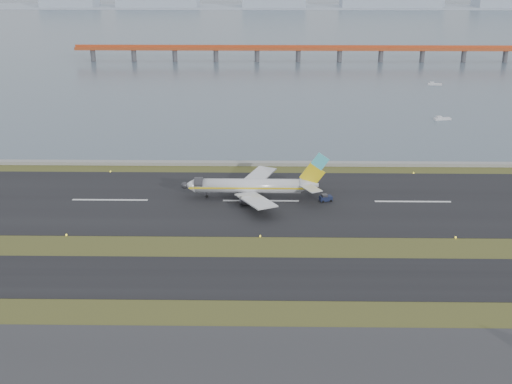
% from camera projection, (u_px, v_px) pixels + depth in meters
% --- Properties ---
extents(ground, '(1000.00, 1000.00, 0.00)m').
position_uv_depth(ground, '(260.00, 252.00, 141.04)').
color(ground, '#344318').
rests_on(ground, ground).
extents(taxiway_strip, '(1000.00, 18.00, 0.10)m').
position_uv_depth(taxiway_strip, '(259.00, 278.00, 129.81)').
color(taxiway_strip, black).
rests_on(taxiway_strip, ground).
extents(runway_strip, '(1000.00, 45.00, 0.10)m').
position_uv_depth(runway_strip, '(261.00, 201.00, 169.03)').
color(runway_strip, black).
rests_on(runway_strip, ground).
extents(seawall, '(1000.00, 2.50, 1.00)m').
position_uv_depth(seawall, '(262.00, 163.00, 196.89)').
color(seawall, gray).
rests_on(seawall, ground).
extents(bay_water, '(1400.00, 800.00, 1.30)m').
position_uv_depth(bay_water, '(265.00, 22.00, 570.62)').
color(bay_water, '#43505F').
rests_on(bay_water, ground).
extents(red_pier, '(260.00, 5.00, 10.20)m').
position_uv_depth(red_pier, '(298.00, 49.00, 371.62)').
color(red_pier, '#B3461E').
rests_on(red_pier, ground).
extents(far_shoreline, '(1400.00, 80.00, 60.50)m').
position_uv_depth(far_shoreline, '(277.00, 1.00, 717.68)').
color(far_shoreline, '#9CA9B8').
rests_on(far_shoreline, ground).
extents(airliner, '(38.52, 32.89, 12.80)m').
position_uv_depth(airliner, '(253.00, 186.00, 169.80)').
color(airliner, silver).
rests_on(airliner, ground).
extents(pushback_tug, '(3.56, 2.62, 2.04)m').
position_uv_depth(pushback_tug, '(326.00, 198.00, 168.43)').
color(pushback_tug, '#141B38').
rests_on(pushback_tug, ground).
extents(workboat_near, '(6.74, 3.21, 1.57)m').
position_uv_depth(workboat_near, '(442.00, 119.00, 248.23)').
color(workboat_near, silver).
rests_on(workboat_near, ground).
extents(workboat_far, '(6.72, 3.18, 1.57)m').
position_uv_depth(workboat_far, '(434.00, 84.00, 310.91)').
color(workboat_far, silver).
rests_on(workboat_far, ground).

